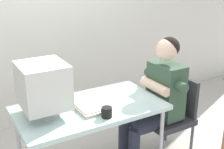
{
  "coord_description": "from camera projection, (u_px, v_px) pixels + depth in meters",
  "views": [
    {
      "loc": [
        -0.98,
        -2.06,
        1.84
      ],
      "look_at": [
        0.22,
        0.0,
        0.99
      ],
      "focal_mm": 46.61,
      "sensor_mm": 36.0,
      "label": 1
    }
  ],
  "objects": [
    {
      "name": "crt_monitor",
      "position": [
        44.0,
        86.0,
        2.28
      ],
      "size": [
        0.37,
        0.39,
        0.43
      ],
      "color": "silver",
      "rests_on": "desk"
    },
    {
      "name": "wall_back",
      "position": [
        60.0,
        1.0,
        3.54
      ],
      "size": [
        8.0,
        0.1,
        3.0
      ],
      "primitive_type": "cube",
      "color": "silver",
      "rests_on": "ground_plane"
    },
    {
      "name": "desk_mug",
      "position": [
        107.0,
        112.0,
        2.31
      ],
      "size": [
        0.08,
        0.1,
        0.09
      ],
      "color": "black",
      "rests_on": "desk"
    },
    {
      "name": "desk",
      "position": [
        90.0,
        112.0,
        2.53
      ],
      "size": [
        1.27,
        0.71,
        0.74
      ],
      "color": "#B7B7BC",
      "rests_on": "ground_plane"
    },
    {
      "name": "office_chair",
      "position": [
        171.0,
        112.0,
        2.98
      ],
      "size": [
        0.46,
        0.46,
        0.84
      ],
      "color": "#4C4C51",
      "rests_on": "ground_plane"
    },
    {
      "name": "keyboard",
      "position": [
        82.0,
        105.0,
        2.5
      ],
      "size": [
        0.16,
        0.46,
        0.03
      ],
      "color": "beige",
      "rests_on": "desk"
    },
    {
      "name": "person_seated",
      "position": [
        157.0,
        97.0,
        2.82
      ],
      "size": [
        0.71,
        0.56,
        1.27
      ],
      "color": "#334C38",
      "rests_on": "ground_plane"
    }
  ]
}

